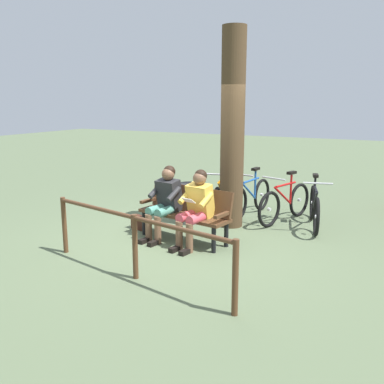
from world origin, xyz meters
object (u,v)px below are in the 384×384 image
object	(u,v)px
person_companion	(165,199)
tree_trunk	(233,130)
bicycle_orange	(222,197)
bicycle_black	(314,208)
handbag	(139,222)
bench	(186,209)
person_reading	(196,205)
bicycle_green	(285,203)
bicycle_blue	(251,198)
litter_bin	(188,203)

from	to	relation	value
person_companion	tree_trunk	size ratio (longest dim) A/B	0.35
person_companion	bicycle_orange	xyz separation A→B (m)	(-0.22, -1.80, -0.30)
person_companion	bicycle_orange	distance (m)	1.83
bicycle_black	handbag	bearing A→B (deg)	-75.77
bench	bicycle_black	distance (m)	2.39
person_reading	tree_trunk	xyz separation A→B (m)	(-0.06, -1.27, 1.07)
bicycle_black	person_reading	bearing A→B (deg)	-52.69
person_reading	bicycle_black	bearing A→B (deg)	-116.68
bicycle_green	bicycle_black	bearing A→B (deg)	96.82
bench	tree_trunk	size ratio (longest dim) A/B	0.48
bench	bicycle_orange	distance (m)	1.70
tree_trunk	bicycle_blue	xyz separation A→B (m)	(-0.08, -0.81, -1.37)
person_companion	bicycle_black	distance (m)	2.72
handbag	tree_trunk	distance (m)	2.31
tree_trunk	bicycle_green	distance (m)	1.74
person_reading	bicycle_orange	bearing A→B (deg)	-67.73
handbag	person_companion	bearing A→B (deg)	162.98
person_reading	bicycle_green	distance (m)	2.18
bicycle_black	bicycle_green	xyz separation A→B (m)	(0.56, -0.10, 0.00)
bench	tree_trunk	world-z (taller)	tree_trunk
person_companion	bicycle_blue	distance (m)	2.14
tree_trunk	bicycle_blue	distance (m)	1.60
person_reading	bicycle_black	xyz separation A→B (m)	(-1.41, -1.89, -0.31)
bench	bicycle_orange	bearing A→B (deg)	-75.78
litter_bin	bicycle_blue	bearing A→B (deg)	-129.12
bench	person_reading	bearing A→B (deg)	153.08
person_companion	handbag	world-z (taller)	person_companion
person_companion	tree_trunk	xyz separation A→B (m)	(-0.69, -1.16, 1.07)
litter_bin	tree_trunk	bearing A→B (deg)	-163.96
bench	bicycle_blue	xyz separation A→B (m)	(-0.43, -1.87, -0.15)
person_reading	tree_trunk	bearing A→B (deg)	-82.36
tree_trunk	bicycle_blue	world-z (taller)	tree_trunk
litter_bin	bicycle_blue	xyz separation A→B (m)	(-0.84, -1.03, -0.02)
bicycle_green	bench	bearing A→B (deg)	-15.91
litter_bin	bicycle_orange	world-z (taller)	bicycle_orange
handbag	tree_trunk	world-z (taller)	tree_trunk
person_reading	bicycle_blue	size ratio (longest dim) A/B	0.72
bench	bicycle_orange	xyz separation A→B (m)	(0.12, -1.69, -0.15)
person_reading	bicycle_green	size ratio (longest dim) A/B	0.74
litter_bin	handbag	bearing A→B (deg)	51.18
litter_bin	bicycle_blue	distance (m)	1.33
bicycle_orange	bicycle_black	bearing A→B (deg)	75.98
tree_trunk	bicycle_orange	xyz separation A→B (m)	(0.47, -0.64, -1.37)
person_companion	litter_bin	distance (m)	0.99
bench	bicycle_green	distance (m)	2.11
bicycle_black	litter_bin	bearing A→B (deg)	-84.40
tree_trunk	bicycle_black	size ratio (longest dim) A/B	2.12
bicycle_green	bicycle_orange	bearing A→B (deg)	-69.57
bicycle_green	bicycle_blue	xyz separation A→B (m)	(0.71, -0.10, 0.00)
bicycle_orange	bicycle_blue	bearing A→B (deg)	94.75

